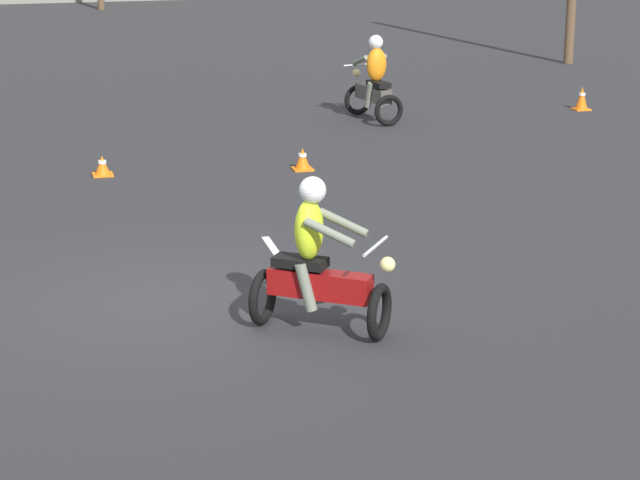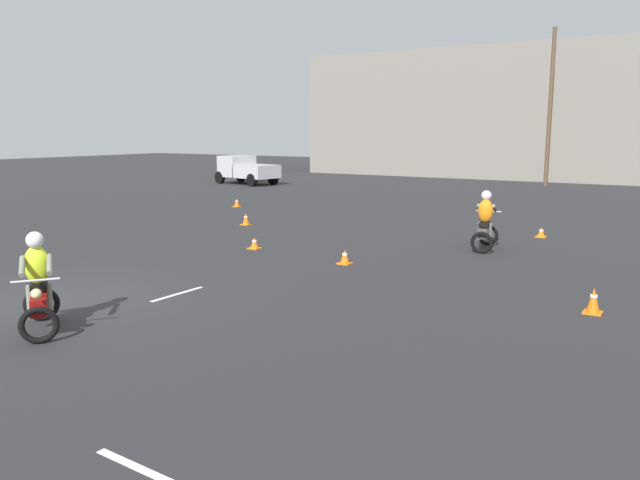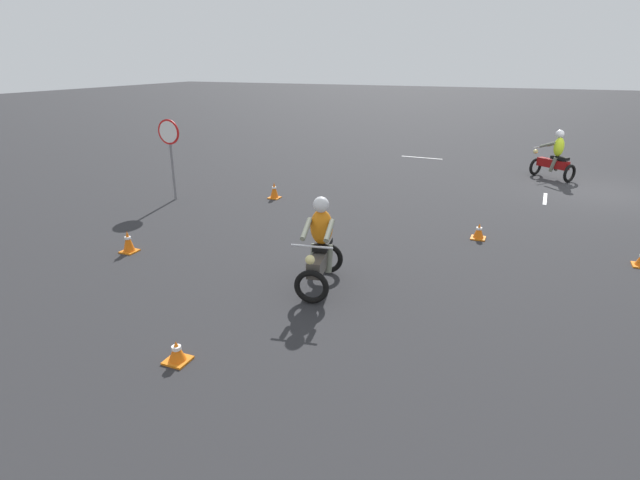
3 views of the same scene
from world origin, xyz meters
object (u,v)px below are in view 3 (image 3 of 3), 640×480
at_px(motorcycle_rider_background, 320,249).
at_px(stop_sign, 170,143).
at_px(traffic_cone_near_left, 274,191).
at_px(motorcycle_rider_foreground, 555,158).
at_px(traffic_cone_far_right, 177,352).
at_px(traffic_cone_mid_center, 479,231).
at_px(traffic_cone_far_left, 128,242).

height_order(motorcycle_rider_background, stop_sign, stop_sign).
bearing_deg(motorcycle_rider_background, traffic_cone_near_left, -64.66).
xyz_separation_m(motorcycle_rider_foreground, traffic_cone_far_right, (4.87, 13.93, -0.58)).
height_order(stop_sign, traffic_cone_near_left, stop_sign).
bearing_deg(traffic_cone_mid_center, traffic_cone_far_left, 28.97).
xyz_separation_m(stop_sign, traffic_cone_far_right, (-5.33, 6.78, -1.49)).
xyz_separation_m(motorcycle_rider_background, traffic_cone_near_left, (3.58, -5.04, -0.49)).
bearing_deg(traffic_cone_near_left, traffic_cone_far_left, 80.71).
height_order(stop_sign, traffic_cone_far_right, stop_sign).
bearing_deg(traffic_cone_mid_center, motorcycle_rider_background, 57.71).
relative_size(motorcycle_rider_foreground, traffic_cone_near_left, 3.48).
relative_size(traffic_cone_mid_center, traffic_cone_far_left, 0.76).
distance_m(motorcycle_rider_foreground, traffic_cone_mid_center, 7.44).
bearing_deg(traffic_cone_far_left, motorcycle_rider_foreground, -127.45).
bearing_deg(traffic_cone_far_left, traffic_cone_mid_center, -151.03).
bearing_deg(traffic_cone_near_left, motorcycle_rider_foreground, -142.01).
height_order(traffic_cone_near_left, traffic_cone_far_left, traffic_cone_near_left).
bearing_deg(motorcycle_rider_foreground, traffic_cone_near_left, 163.86).
xyz_separation_m(stop_sign, traffic_cone_near_left, (-2.62, -1.23, -1.40)).
relative_size(motorcycle_rider_foreground, traffic_cone_far_right, 5.19).
distance_m(traffic_cone_far_right, traffic_cone_far_left, 4.61).
height_order(motorcycle_rider_foreground, traffic_cone_far_right, motorcycle_rider_foreground).
relative_size(motorcycle_rider_foreground, stop_sign, 0.72).
bearing_deg(traffic_cone_far_left, motorcycle_rider_background, -179.79).
bearing_deg(motorcycle_rider_foreground, stop_sign, 160.90).
relative_size(traffic_cone_near_left, traffic_cone_far_left, 1.00).
bearing_deg(stop_sign, traffic_cone_far_right, 128.21).
distance_m(motorcycle_rider_foreground, traffic_cone_far_left, 13.85).
height_order(traffic_cone_mid_center, traffic_cone_far_right, traffic_cone_mid_center).
xyz_separation_m(stop_sign, traffic_cone_mid_center, (-8.56, 0.08, -1.46)).
bearing_deg(traffic_cone_far_right, traffic_cone_near_left, -71.27).
height_order(motorcycle_rider_background, traffic_cone_far_left, motorcycle_rider_background).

